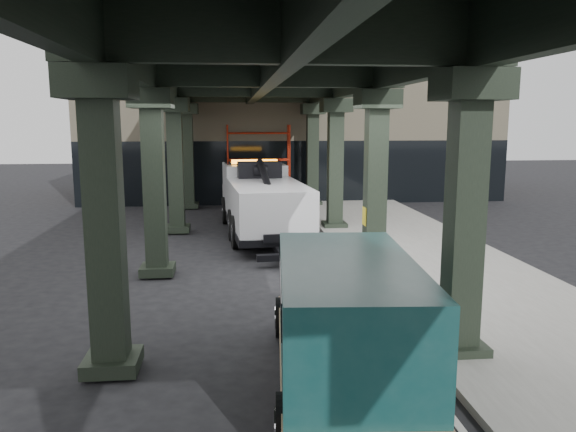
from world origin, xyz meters
TOP-DOWN VIEW (x-y plane):
  - ground at (0.00, 0.00)m, footprint 90.00×90.00m
  - sidewalk at (4.50, 2.00)m, footprint 5.00×40.00m
  - lane_stripe at (1.70, 2.00)m, footprint 0.12×38.00m
  - viaduct at (-0.40, 2.00)m, footprint 7.40×32.00m
  - building at (2.00, 20.00)m, footprint 22.00×10.00m
  - scaffolding at (0.00, 14.64)m, footprint 3.08×0.88m
  - tow_truck at (-0.27, 7.52)m, footprint 3.06×8.70m
  - towed_van at (0.33, -4.97)m, footprint 2.49×5.47m

SIDE VIEW (x-z plane):
  - ground at x=0.00m, z-range 0.00..0.00m
  - lane_stripe at x=1.70m, z-range 0.00..0.01m
  - sidewalk at x=4.50m, z-range 0.00..0.15m
  - towed_van at x=0.33m, z-range 0.08..2.24m
  - tow_truck at x=-0.27m, z-range -0.03..2.76m
  - scaffolding at x=0.00m, z-range 0.11..4.11m
  - building at x=2.00m, z-range 0.00..8.00m
  - viaduct at x=-0.40m, z-range 2.26..8.66m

